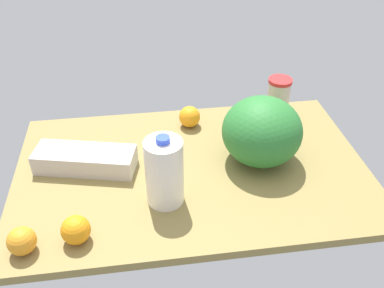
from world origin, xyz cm
name	(u,v)px	position (x,y,z in cm)	size (l,w,h in cm)	color
countertop	(192,171)	(0.00, 0.00, 1.50)	(120.00, 76.00, 3.00)	olive
milk_jug	(164,172)	(10.41, 14.43, 14.14)	(11.57, 11.57, 23.85)	white
egg_carton	(85,160)	(35.89, -4.96, 6.55)	(33.71, 11.64, 7.11)	beige
tumbler_cup	(278,100)	(-37.52, -25.66, 12.05)	(9.03, 9.03, 18.03)	beige
watermelon	(262,131)	(-24.05, -1.47, 14.74)	(27.15, 27.15, 23.48)	#2A7630
orange_beside_bowl	(190,117)	(-2.76, -25.99, 7.12)	(8.25, 8.25, 8.25)	orange
orange_far_back	(22,241)	(50.72, 29.43, 6.97)	(7.94, 7.94, 7.94)	orange
orange_by_jug	(76,230)	(36.51, 27.59, 7.15)	(8.30, 8.30, 8.30)	orange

